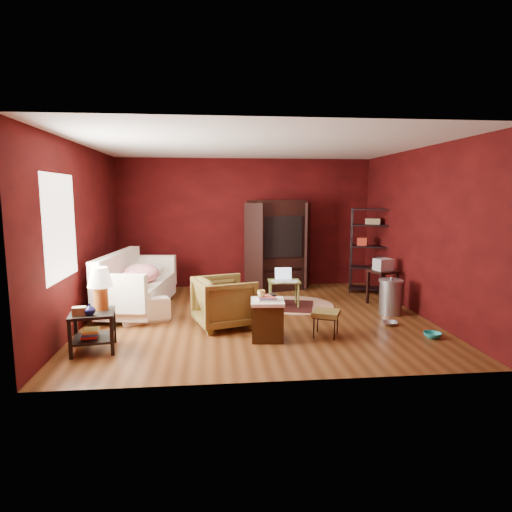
{
  "coord_description": "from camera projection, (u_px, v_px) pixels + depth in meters",
  "views": [
    {
      "loc": [
        -0.71,
        -6.89,
        2.03
      ],
      "look_at": [
        0.0,
        0.2,
        1.0
      ],
      "focal_mm": 30.0,
      "sensor_mm": 36.0,
      "label": 1
    }
  ],
  "objects": [
    {
      "name": "side_table",
      "position": [
        97.0,
        301.0,
        5.58
      ],
      "size": [
        0.63,
        0.63,
        1.08
      ],
      "rotation": [
        0.0,
        0.0,
        0.17
      ],
      "color": "black",
      "rests_on": "ground"
    },
    {
      "name": "trash_can",
      "position": [
        391.0,
        297.0,
        7.27
      ],
      "size": [
        0.47,
        0.47,
        0.64
      ],
      "rotation": [
        0.0,
        0.0,
        -0.17
      ],
      "color": "#ACADB4",
      "rests_on": "ground"
    },
    {
      "name": "pet_bowl_turquoise",
      "position": [
        433.0,
        329.0,
        6.08
      ],
      "size": [
        0.25,
        0.1,
        0.24
      ],
      "primitive_type": "imported",
      "rotation": [
        0.0,
        0.0,
        -0.08
      ],
      "color": "teal",
      "rests_on": "ground"
    },
    {
      "name": "footstool",
      "position": [
        326.0,
        314.0,
        6.13
      ],
      "size": [
        0.48,
        0.48,
        0.37
      ],
      "rotation": [
        0.0,
        0.0,
        -0.43
      ],
      "color": "black",
      "rests_on": "ground"
    },
    {
      "name": "vase",
      "position": [
        90.0,
        309.0,
        5.38
      ],
      "size": [
        0.18,
        0.19,
        0.14
      ],
      "primitive_type": "imported",
      "rotation": [
        0.0,
        0.0,
        -0.29
      ],
      "color": "#0B0D3B",
      "rests_on": "side_table"
    },
    {
      "name": "small_stand",
      "position": [
        383.0,
        270.0,
        7.85
      ],
      "size": [
        0.54,
        0.54,
        0.86
      ],
      "rotation": [
        0.0,
        0.0,
        0.31
      ],
      "color": "black",
      "rests_on": "ground"
    },
    {
      "name": "rug_oriental",
      "position": [
        277.0,
        305.0,
        7.82
      ],
      "size": [
        1.46,
        1.15,
        0.01
      ],
      "rotation": [
        0.0,
        0.0,
        -0.26
      ],
      "color": "#4D1714",
      "rests_on": "ground"
    },
    {
      "name": "sofa_cushions",
      "position": [
        135.0,
        285.0,
        7.5
      ],
      "size": [
        1.16,
        2.31,
        0.93
      ],
      "rotation": [
        0.0,
        0.0,
        -0.13
      ],
      "color": "white",
      "rests_on": "sofa"
    },
    {
      "name": "wire_shelving",
      "position": [
        372.0,
        247.0,
        8.77
      ],
      "size": [
        0.93,
        0.67,
        1.75
      ],
      "rotation": [
        0.0,
        0.0,
        -0.4
      ],
      "color": "black",
      "rests_on": "ground"
    },
    {
      "name": "armchair",
      "position": [
        224.0,
        300.0,
        6.57
      ],
      "size": [
        0.98,
        1.02,
        0.85
      ],
      "primitive_type": "imported",
      "rotation": [
        0.0,
        0.0,
        1.87
      ],
      "color": "black",
      "rests_on": "ground"
    },
    {
      "name": "hamper",
      "position": [
        267.0,
        319.0,
        6.0
      ],
      "size": [
        0.5,
        0.5,
        0.65
      ],
      "rotation": [
        0.0,
        0.0,
        -0.09
      ],
      "color": "#482C10",
      "rests_on": "ground"
    },
    {
      "name": "tv_armoire",
      "position": [
        277.0,
        243.0,
        9.1
      ],
      "size": [
        1.46,
        1.02,
        1.91
      ],
      "rotation": [
        0.0,
        0.0,
        0.25
      ],
      "color": "black",
      "rests_on": "ground"
    },
    {
      "name": "rug_round",
      "position": [
        297.0,
        305.0,
        7.89
      ],
      "size": [
        1.74,
        1.74,
        0.01
      ],
      "rotation": [
        0.0,
        0.0,
        0.37
      ],
      "color": "beige",
      "rests_on": "ground"
    },
    {
      "name": "laptop_desk",
      "position": [
        284.0,
        283.0,
        7.74
      ],
      "size": [
        0.59,
        0.46,
        0.7
      ],
      "rotation": [
        0.0,
        0.0,
        -0.05
      ],
      "color": "olive",
      "rests_on": "ground"
    },
    {
      "name": "pet_bowl_steel",
      "position": [
        390.0,
        318.0,
        6.68
      ],
      "size": [
        0.24,
        0.11,
        0.23
      ],
      "primitive_type": "imported",
      "rotation": [
        0.0,
        0.0,
        -0.24
      ],
      "color": "silver",
      "rests_on": "ground"
    },
    {
      "name": "sofa",
      "position": [
        138.0,
        289.0,
        7.54
      ],
      "size": [
        1.12,
        2.0,
        0.75
      ],
      "primitive_type": "imported",
      "rotation": [
        0.0,
        0.0,
        1.88
      ],
      "color": "white",
      "rests_on": "ground"
    },
    {
      "name": "room",
      "position": [
        255.0,
        233.0,
        6.92
      ],
      "size": [
        5.54,
        5.04,
        2.84
      ],
      "color": "brown",
      "rests_on": "ground"
    },
    {
      "name": "mug",
      "position": [
        261.0,
        292.0,
        5.91
      ],
      "size": [
        0.14,
        0.13,
        0.11
      ],
      "primitive_type": "imported",
      "rotation": [
        0.0,
        0.0,
        -0.42
      ],
      "color": "#FEEB7C",
      "rests_on": "hamper"
    }
  ]
}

